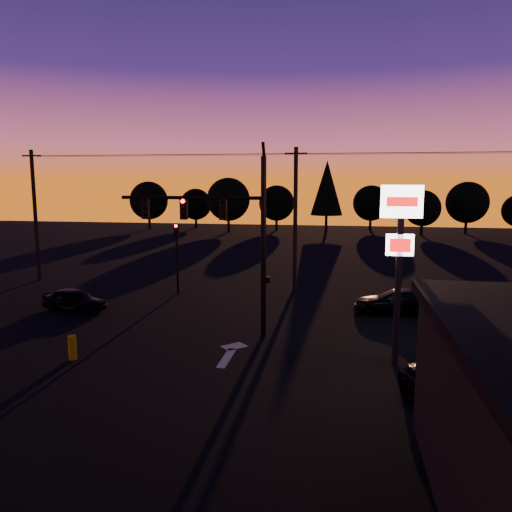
# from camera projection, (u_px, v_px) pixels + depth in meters

# --- Properties ---
(ground) EXTENTS (120.00, 120.00, 0.00)m
(ground) POSITION_uv_depth(u_px,v_px,m) (208.00, 366.00, 18.85)
(ground) COLOR black
(ground) RESTS_ON ground
(lane_arrow) EXTENTS (1.20, 3.10, 0.01)m
(lane_arrow) POSITION_uv_depth(u_px,v_px,m) (230.00, 352.00, 20.40)
(lane_arrow) COLOR beige
(lane_arrow) RESTS_ON ground
(traffic_signal_mast) EXTENTS (6.79, 0.52, 8.58)m
(traffic_signal_mast) POSITION_uv_depth(u_px,v_px,m) (228.00, 227.00, 22.01)
(traffic_signal_mast) COLOR black
(traffic_signal_mast) RESTS_ON ground
(secondary_signal) EXTENTS (0.30, 0.31, 4.35)m
(secondary_signal) POSITION_uv_depth(u_px,v_px,m) (177.00, 248.00, 30.44)
(secondary_signal) COLOR black
(secondary_signal) RESTS_ON ground
(pylon_sign) EXTENTS (1.50, 0.28, 6.80)m
(pylon_sign) POSITION_uv_depth(u_px,v_px,m) (400.00, 236.00, 18.42)
(pylon_sign) COLOR black
(pylon_sign) RESTS_ON ground
(utility_pole_0) EXTENTS (1.40, 0.26, 9.00)m
(utility_pole_0) POSITION_uv_depth(u_px,v_px,m) (35.00, 215.00, 34.43)
(utility_pole_0) COLOR black
(utility_pole_0) RESTS_ON ground
(utility_pole_1) EXTENTS (1.40, 0.26, 9.00)m
(utility_pole_1) POSITION_uv_depth(u_px,v_px,m) (295.00, 218.00, 31.47)
(utility_pole_1) COLOR black
(utility_pole_1) RESTS_ON ground
(power_wires) EXTENTS (36.00, 1.22, 0.07)m
(power_wires) POSITION_uv_depth(u_px,v_px,m) (296.00, 154.00, 30.87)
(power_wires) COLOR black
(power_wires) RESTS_ON ground
(bollard) EXTENTS (0.32, 0.32, 0.96)m
(bollard) POSITION_uv_depth(u_px,v_px,m) (72.00, 348.00, 19.54)
(bollard) COLOR #B8A807
(bollard) RESTS_ON ground
(tree_0) EXTENTS (5.36, 5.36, 6.74)m
(tree_0) POSITION_uv_depth(u_px,v_px,m) (149.00, 201.00, 70.59)
(tree_0) COLOR black
(tree_0) RESTS_ON ground
(tree_1) EXTENTS (4.54, 4.54, 5.71)m
(tree_1) POSITION_uv_depth(u_px,v_px,m) (196.00, 204.00, 72.62)
(tree_1) COLOR black
(tree_1) RESTS_ON ground
(tree_2) EXTENTS (5.77, 5.78, 7.26)m
(tree_2) POSITION_uv_depth(u_px,v_px,m) (228.00, 199.00, 66.62)
(tree_2) COLOR black
(tree_2) RESTS_ON ground
(tree_3) EXTENTS (4.95, 4.95, 6.22)m
(tree_3) POSITION_uv_depth(u_px,v_px,m) (277.00, 203.00, 69.63)
(tree_3) COLOR black
(tree_3) RESTS_ON ground
(tree_4) EXTENTS (4.18, 4.18, 9.50)m
(tree_4) POSITION_uv_depth(u_px,v_px,m) (327.00, 188.00, 65.22)
(tree_4) COLOR black
(tree_4) RESTS_ON ground
(tree_5) EXTENTS (4.95, 4.95, 6.22)m
(tree_5) POSITION_uv_depth(u_px,v_px,m) (371.00, 203.00, 69.44)
(tree_5) COLOR black
(tree_5) RESTS_ON ground
(tree_6) EXTENTS (4.54, 4.54, 5.71)m
(tree_6) POSITION_uv_depth(u_px,v_px,m) (422.00, 208.00, 62.65)
(tree_6) COLOR black
(tree_6) RESTS_ON ground
(tree_7) EXTENTS (5.36, 5.36, 6.74)m
(tree_7) POSITION_uv_depth(u_px,v_px,m) (467.00, 203.00, 64.50)
(tree_7) COLOR black
(tree_7) RESTS_ON ground
(car_left) EXTENTS (3.80, 2.21, 1.22)m
(car_left) POSITION_uv_depth(u_px,v_px,m) (74.00, 300.00, 26.75)
(car_left) COLOR black
(car_left) RESTS_ON ground
(car_right) EXTENTS (4.45, 1.84, 1.29)m
(car_right) POSITION_uv_depth(u_px,v_px,m) (396.00, 302.00, 26.20)
(car_right) COLOR black
(car_right) RESTS_ON ground
(suv_parked) EXTENTS (4.50, 5.62, 1.42)m
(suv_parked) POSITION_uv_depth(u_px,v_px,m) (478.00, 398.00, 14.46)
(suv_parked) COLOR black
(suv_parked) RESTS_ON ground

